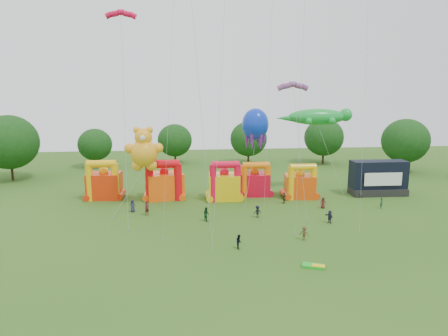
{
  "coord_description": "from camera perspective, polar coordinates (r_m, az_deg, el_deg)",
  "views": [
    {
      "loc": [
        -6.7,
        -31.8,
        16.24
      ],
      "look_at": [
        -1.48,
        18.0,
        6.58
      ],
      "focal_mm": 32.0,
      "sensor_mm": 36.0,
      "label": 1
    }
  ],
  "objects": [
    {
      "name": "bouncy_castle_1",
      "position": [
        61.71,
        -8.52,
        -2.19
      ],
      "size": [
        6.21,
        5.38,
        6.25
      ],
      "color": "#FE560D",
      "rests_on": "ground"
    },
    {
      "name": "bouncy_castle_3",
      "position": [
        63.22,
        4.39,
        -2.01
      ],
      "size": [
        4.9,
        4.04,
        5.55
      ],
      "color": "red",
      "rests_on": "ground"
    },
    {
      "name": "spectator_6",
      "position": [
        58.01,
        13.96,
        -4.86
      ],
      "size": [
        0.89,
        0.72,
        1.58
      ],
      "primitive_type": "imported",
      "rotation": [
        0.0,
        0.0,
        5.95
      ],
      "color": "#52171B",
      "rests_on": "ground"
    },
    {
      "name": "spectator_5",
      "position": [
        51.89,
        14.85,
        -6.75
      ],
      "size": [
        0.86,
        1.59,
        1.63
      ],
      "primitive_type": "imported",
      "rotation": [
        0.0,
        0.0,
        4.98
      ],
      "color": "#222138",
      "rests_on": "ground"
    },
    {
      "name": "tree_ring",
      "position": [
        34.37,
        3.5,
        -5.98
      ],
      "size": [
        125.45,
        127.57,
        12.07
      ],
      "color": "#352314",
      "rests_on": "ground"
    },
    {
      "name": "spectator_4",
      "position": [
        59.34,
        8.59,
        -4.24
      ],
      "size": [
        1.03,
        0.93,
        1.68
      ],
      "primitive_type": "imported",
      "rotation": [
        0.0,
        0.0,
        3.81
      ],
      "color": "#45351B",
      "rests_on": "ground"
    },
    {
      "name": "ground",
      "position": [
        36.33,
        5.49,
        -15.68
      ],
      "size": [
        160.0,
        160.0,
        0.0
      ],
      "primitive_type": "plane",
      "color": "#2E5518",
      "rests_on": "ground"
    },
    {
      "name": "gecko_kite",
      "position": [
        65.24,
        14.45,
        2.98
      ],
      "size": [
        12.62,
        8.73,
        13.6
      ],
      "color": "green",
      "rests_on": "ground"
    },
    {
      "name": "bouncy_castle_4",
      "position": [
        62.66,
        10.83,
        -2.29
      ],
      "size": [
        4.92,
        4.15,
        5.54
      ],
      "color": "#E7460C",
      "rests_on": "ground"
    },
    {
      "name": "spectator_0",
      "position": [
        56.02,
        -12.93,
        -5.3
      ],
      "size": [
        0.93,
        0.7,
        1.71
      ],
      "primitive_type": "imported",
      "rotation": [
        0.0,
        0.0,
        0.2
      ],
      "color": "#23273B",
      "rests_on": "ground"
    },
    {
      "name": "teddy_bear_kite",
      "position": [
        56.95,
        -12.59,
        -1.04
      ],
      "size": [
        6.66,
        8.37,
        11.41
      ],
      "color": "#FCA51C",
      "rests_on": "ground"
    },
    {
      "name": "stage_trailer",
      "position": [
        67.9,
        21.16,
        -1.37
      ],
      "size": [
        8.77,
        3.48,
        5.5
      ],
      "color": "black",
      "rests_on": "ground"
    },
    {
      "name": "spectator_8",
      "position": [
        42.51,
        2.16,
        -10.44
      ],
      "size": [
        0.62,
        0.78,
        1.52
      ],
      "primitive_type": "imported",
      "rotation": [
        0.0,
        0.0,
        1.5
      ],
      "color": "black",
      "rests_on": "ground"
    },
    {
      "name": "bouncy_castle_0",
      "position": [
        63.77,
        -16.76,
        -2.13
      ],
      "size": [
        5.11,
        4.21,
        6.18
      ],
      "color": "red",
      "rests_on": "ground"
    },
    {
      "name": "parafoil_kites",
      "position": [
        46.33,
        -4.16,
        7.29
      ],
      "size": [
        25.04,
        13.06,
        29.5
      ],
      "color": "red",
      "rests_on": "ground"
    },
    {
      "name": "diamond_kites",
      "position": [
        46.93,
        6.16,
        10.17
      ],
      "size": [
        25.41,
        14.51,
        35.92
      ],
      "color": "red",
      "rests_on": "ground"
    },
    {
      "name": "octopus_kite",
      "position": [
        61.09,
        4.03,
        1.69
      ],
      "size": [
        4.89,
        9.58,
        13.73
      ],
      "color": "#0C2FC0",
      "rests_on": "ground"
    },
    {
      "name": "spectator_2",
      "position": [
        51.05,
        -2.56,
        -6.58
      ],
      "size": [
        1.04,
        1.1,
        1.79
      ],
      "primitive_type": "imported",
      "rotation": [
        0.0,
        0.0,
        2.15
      ],
      "color": "#173A1E",
      "rests_on": "ground"
    },
    {
      "name": "spectator_9",
      "position": [
        45.54,
        11.39,
        -9.12
      ],
      "size": [
        1.19,
        1.03,
        1.6
      ],
      "primitive_type": "imported",
      "rotation": [
        0.0,
        0.0,
        2.61
      ],
      "color": "#48371D",
      "rests_on": "ground"
    },
    {
      "name": "spectator_3",
      "position": [
        52.52,
        4.8,
        -6.23
      ],
      "size": [
        1.09,
        0.74,
        1.57
      ],
      "primitive_type": "imported",
      "rotation": [
        0.0,
        0.0,
        3.3
      ],
      "color": "black",
      "rests_on": "ground"
    },
    {
      "name": "folded_kite_bundle",
      "position": [
        39.39,
        12.71,
        -13.49
      ],
      "size": [
        2.23,
        1.69,
        0.31
      ],
      "color": "green",
      "rests_on": "ground"
    },
    {
      "name": "spectator_7",
      "position": [
        60.48,
        21.58,
        -4.66
      ],
      "size": [
        0.61,
        0.69,
        1.59
      ],
      "primitive_type": "imported",
      "rotation": [
        0.0,
        0.0,
        1.07
      ],
      "color": "#1C4630",
      "rests_on": "ground"
    },
    {
      "name": "bouncy_castle_2",
      "position": [
        60.41,
        0.07,
        -2.38
      ],
      "size": [
        4.94,
        4.08,
        6.14
      ],
      "color": "yellow",
      "rests_on": "ground"
    },
    {
      "name": "spectator_1",
      "position": [
        54.17,
        -10.95,
        -5.65
      ],
      "size": [
        0.83,
        0.84,
        1.96
      ],
      "primitive_type": "imported",
      "rotation": [
        0.0,
        0.0,
        0.82
      ],
      "color": "#50161C",
      "rests_on": "ground"
    }
  ]
}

